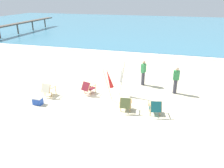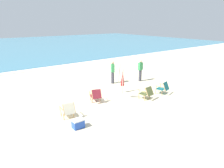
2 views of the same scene
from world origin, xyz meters
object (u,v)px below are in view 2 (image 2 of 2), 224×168
(umbrella_furled_red, at_px, (123,77))
(person_near_chairs, at_px, (140,70))
(beach_chair_front_left, at_px, (68,110))
(beach_chair_back_right, at_px, (147,93))
(cooler_box, at_px, (78,123))
(person_by_waterline, at_px, (113,72))
(beach_chair_front_right, at_px, (96,95))
(beach_chair_far_center, at_px, (163,88))
(umbrella_furled_white, at_px, (118,72))

(umbrella_furled_red, xyz_separation_m, person_near_chairs, (3.46, 2.07, -0.49))
(beach_chair_front_left, bearing_deg, beach_chair_back_right, -6.53)
(beach_chair_front_left, relative_size, beach_chair_back_right, 1.01)
(person_near_chairs, height_order, cooler_box, person_near_chairs)
(person_by_waterline, bearing_deg, person_near_chairs, -21.13)
(beach_chair_front_right, bearing_deg, person_near_chairs, 16.98)
(beach_chair_far_center, relative_size, cooler_box, 1.69)
(cooler_box, bearing_deg, beach_chair_front_right, 42.30)
(beach_chair_back_right, relative_size, umbrella_furled_white, 0.38)
(beach_chair_far_center, distance_m, person_by_waterline, 3.88)
(cooler_box, bearing_deg, person_near_chairs, 26.02)
(umbrella_furled_red, distance_m, person_by_waterline, 3.23)
(beach_chair_back_right, bearing_deg, cooler_box, -173.75)
(beach_chair_back_right, bearing_deg, beach_chair_far_center, 0.53)
(beach_chair_far_center, relative_size, umbrella_furled_white, 0.39)
(beach_chair_front_left, height_order, beach_chair_back_right, beach_chair_front_left)
(beach_chair_front_right, relative_size, person_by_waterline, 0.55)
(beach_chair_far_center, xyz_separation_m, umbrella_furled_white, (-2.13, 1.80, 0.95))
(umbrella_furled_red, bearing_deg, beach_chair_back_right, -37.67)
(beach_chair_back_right, relative_size, umbrella_furled_red, 0.39)
(beach_chair_front_right, xyz_separation_m, cooler_box, (-2.13, -1.94, -0.22))
(beach_chair_far_center, relative_size, person_near_chairs, 0.51)
(beach_chair_front_left, distance_m, beach_chair_front_right, 2.27)
(beach_chair_far_center, distance_m, umbrella_furled_red, 2.85)
(umbrella_furled_white, bearing_deg, cooler_box, -150.01)
(cooler_box, bearing_deg, person_by_waterline, 39.98)
(umbrella_furled_white, bearing_deg, person_near_chairs, 20.25)
(umbrella_furled_red, relative_size, person_near_chairs, 1.25)
(beach_chair_far_center, relative_size, beach_chair_back_right, 1.04)
(beach_chair_far_center, bearing_deg, beach_chair_front_right, 160.72)
(cooler_box, bearing_deg, beach_chair_front_left, 87.95)
(cooler_box, bearing_deg, beach_chair_back_right, 6.25)
(person_by_waterline, xyz_separation_m, cooler_box, (-5.03, -4.21, -0.64))
(beach_chair_front_left, bearing_deg, umbrella_furled_red, 5.15)
(umbrella_furled_red, distance_m, person_near_chairs, 4.06)
(beach_chair_far_center, distance_m, beach_chair_front_left, 6.14)
(beach_chair_front_left, relative_size, beach_chair_front_right, 0.90)
(beach_chair_front_right, bearing_deg, umbrella_furled_red, -21.39)
(beach_chair_front_left, xyz_separation_m, beach_chair_back_right, (4.65, -0.53, -0.00))
(beach_chair_far_center, distance_m, umbrella_furled_white, 2.94)
(person_near_chairs, relative_size, cooler_box, 3.33)
(umbrella_furled_red, bearing_deg, umbrella_furled_white, 65.18)
(beach_chair_far_center, relative_size, umbrella_furled_red, 0.41)
(umbrella_furled_white, bearing_deg, beach_chair_front_left, -162.22)
(beach_chair_back_right, distance_m, beach_chair_front_right, 2.93)
(umbrella_furled_white, height_order, person_near_chairs, umbrella_furled_white)
(person_by_waterline, relative_size, cooler_box, 3.33)
(beach_chair_front_right, xyz_separation_m, umbrella_furled_white, (1.90, 0.39, 0.96))
(beach_chair_far_center, relative_size, beach_chair_front_left, 1.03)
(beach_chair_front_left, height_order, cooler_box, beach_chair_front_left)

